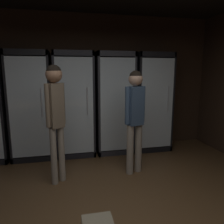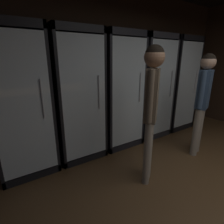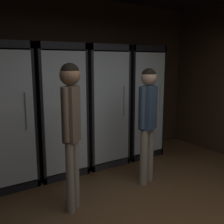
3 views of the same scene
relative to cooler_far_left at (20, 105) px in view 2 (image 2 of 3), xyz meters
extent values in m
cube|color=#382619|center=(1.98, 0.30, 0.41)|extent=(6.00, 0.06, 2.80)
cube|color=black|center=(0.00, 0.23, 0.03)|extent=(0.75, 0.04, 2.03)
cube|color=black|center=(0.35, -0.05, 0.03)|extent=(0.04, 0.59, 2.03)
cube|color=black|center=(0.00, -0.05, 0.99)|extent=(0.75, 0.59, 0.10)
cube|color=black|center=(0.00, -0.05, -0.94)|extent=(0.75, 0.59, 0.10)
cube|color=white|center=(0.00, 0.20, 0.03)|extent=(0.67, 0.02, 1.79)
cube|color=silver|center=(0.00, -0.33, 0.03)|extent=(0.67, 0.02, 1.79)
cylinder|color=#B2B2B7|center=(0.22, -0.36, 0.13)|extent=(0.02, 0.02, 0.50)
cube|color=silver|center=(0.00, -0.05, -0.87)|extent=(0.65, 0.51, 0.02)
cylinder|color=gray|center=(-0.25, -0.01, -0.76)|extent=(0.06, 0.06, 0.20)
cylinder|color=gray|center=(-0.25, -0.01, -0.63)|extent=(0.02, 0.02, 0.07)
cylinder|color=#B2332D|center=(-0.25, -0.01, -0.79)|extent=(0.06, 0.06, 0.07)
cylinder|color=#9EAD99|center=(-0.09, -0.05, -0.76)|extent=(0.06, 0.06, 0.21)
cylinder|color=#9EAD99|center=(-0.09, -0.05, -0.60)|extent=(0.02, 0.02, 0.09)
cylinder|color=#B2332D|center=(-0.09, -0.05, -0.76)|extent=(0.07, 0.07, 0.08)
cylinder|color=#9EAD99|center=(0.09, 0.00, -0.75)|extent=(0.06, 0.06, 0.21)
cylinder|color=#9EAD99|center=(0.09, 0.00, -0.60)|extent=(0.02, 0.02, 0.10)
cylinder|color=#2D2D33|center=(0.09, 0.00, -0.76)|extent=(0.06, 0.06, 0.07)
cylinder|color=#194723|center=(0.24, 0.00, -0.77)|extent=(0.07, 0.07, 0.19)
cylinder|color=#194723|center=(0.24, 0.00, -0.64)|extent=(0.03, 0.03, 0.07)
cylinder|color=#B2332D|center=(0.24, 0.00, -0.79)|extent=(0.08, 0.08, 0.06)
cube|color=silver|center=(0.00, -0.05, -0.42)|extent=(0.65, 0.51, 0.02)
cylinder|color=#336B38|center=(-0.21, -0.05, -0.32)|extent=(0.06, 0.06, 0.20)
cylinder|color=#336B38|center=(-0.21, -0.05, -0.18)|extent=(0.02, 0.02, 0.08)
cylinder|color=beige|center=(-0.21, -0.05, -0.33)|extent=(0.06, 0.06, 0.06)
cylinder|color=brown|center=(0.00, -0.07, -0.30)|extent=(0.07, 0.07, 0.24)
cylinder|color=brown|center=(0.00, -0.07, -0.15)|extent=(0.02, 0.02, 0.06)
cylinder|color=beige|center=(0.00, -0.07, -0.33)|extent=(0.07, 0.07, 0.09)
cylinder|color=brown|center=(0.21, -0.01, -0.31)|extent=(0.07, 0.07, 0.21)
cylinder|color=brown|center=(0.21, -0.01, -0.16)|extent=(0.02, 0.02, 0.09)
cylinder|color=beige|center=(0.21, -0.01, -0.32)|extent=(0.07, 0.07, 0.06)
cube|color=silver|center=(0.00, -0.05, 0.02)|extent=(0.65, 0.51, 0.02)
cylinder|color=gray|center=(-0.17, -0.03, 0.13)|extent=(0.07, 0.07, 0.21)
cylinder|color=gray|center=(-0.17, -0.03, 0.28)|extent=(0.02, 0.02, 0.08)
cylinder|color=white|center=(-0.17, -0.03, 0.12)|extent=(0.07, 0.07, 0.07)
cylinder|color=#336B38|center=(0.17, -0.05, 0.14)|extent=(0.07, 0.07, 0.23)
cylinder|color=#336B38|center=(0.17, -0.05, 0.30)|extent=(0.02, 0.02, 0.09)
cylinder|color=#2D2D33|center=(0.17, -0.05, 0.11)|extent=(0.07, 0.07, 0.07)
cube|color=silver|center=(0.00, -0.05, 0.46)|extent=(0.65, 0.51, 0.02)
cylinder|color=gray|center=(0.16, 0.00, 0.56)|extent=(0.07, 0.07, 0.18)
cylinder|color=gray|center=(0.16, 0.00, 0.69)|extent=(0.03, 0.03, 0.07)
cylinder|color=#2D2D33|center=(0.16, 0.00, 0.56)|extent=(0.07, 0.07, 0.07)
cube|color=black|center=(0.80, 0.23, 0.03)|extent=(0.75, 0.04, 2.03)
cube|color=black|center=(0.45, -0.05, 0.03)|extent=(0.04, 0.59, 2.03)
cube|color=black|center=(1.16, -0.05, 0.03)|extent=(0.04, 0.59, 2.03)
cube|color=black|center=(0.80, -0.05, 0.99)|extent=(0.75, 0.59, 0.10)
cube|color=black|center=(0.80, -0.05, -0.94)|extent=(0.75, 0.59, 0.10)
cube|color=white|center=(0.80, 0.20, 0.03)|extent=(0.67, 0.02, 1.79)
cube|color=silver|center=(0.80, -0.33, 0.03)|extent=(0.67, 0.02, 1.79)
cylinder|color=#B2B2B7|center=(1.03, -0.36, 0.13)|extent=(0.02, 0.02, 0.50)
cube|color=silver|center=(0.80, -0.05, -0.87)|extent=(0.65, 0.51, 0.02)
cylinder|color=#336B38|center=(0.65, -0.07, -0.75)|extent=(0.07, 0.07, 0.22)
cylinder|color=#336B38|center=(0.65, -0.07, -0.61)|extent=(0.02, 0.02, 0.07)
cylinder|color=#2D2D33|center=(0.65, -0.07, -0.76)|extent=(0.07, 0.07, 0.08)
cylinder|color=black|center=(0.96, -0.09, -0.75)|extent=(0.07, 0.07, 0.23)
cylinder|color=black|center=(0.96, -0.09, -0.59)|extent=(0.02, 0.02, 0.08)
cylinder|color=#B2332D|center=(0.96, -0.09, -0.76)|extent=(0.07, 0.07, 0.06)
cube|color=silver|center=(0.80, -0.05, -0.42)|extent=(0.65, 0.51, 0.02)
cylinder|color=#194723|center=(0.56, -0.05, -0.31)|extent=(0.08, 0.08, 0.21)
cylinder|color=#194723|center=(0.56, -0.05, -0.16)|extent=(0.03, 0.03, 0.08)
cylinder|color=white|center=(0.56, -0.05, -0.30)|extent=(0.08, 0.08, 0.06)
cylinder|color=brown|center=(0.72, -0.07, -0.30)|extent=(0.07, 0.07, 0.23)
cylinder|color=brown|center=(0.72, -0.07, -0.15)|extent=(0.02, 0.02, 0.07)
cylinder|color=beige|center=(0.72, -0.07, -0.29)|extent=(0.07, 0.07, 0.06)
cylinder|color=#9EAD99|center=(0.88, -0.03, -0.32)|extent=(0.08, 0.08, 0.18)
cylinder|color=#9EAD99|center=(0.88, -0.03, -0.20)|extent=(0.03, 0.03, 0.06)
cylinder|color=#B2332D|center=(0.88, -0.03, -0.32)|extent=(0.08, 0.08, 0.06)
cylinder|color=#194723|center=(1.05, -0.09, -0.30)|extent=(0.07, 0.07, 0.24)
cylinder|color=#194723|center=(1.05, -0.09, -0.15)|extent=(0.03, 0.03, 0.06)
cylinder|color=tan|center=(1.05, -0.09, -0.31)|extent=(0.07, 0.07, 0.09)
cube|color=silver|center=(0.80, -0.05, 0.02)|extent=(0.65, 0.51, 0.02)
cylinder|color=gray|center=(0.64, -0.02, 0.14)|extent=(0.07, 0.07, 0.22)
cylinder|color=gray|center=(0.64, -0.02, 0.30)|extent=(0.03, 0.03, 0.10)
cylinder|color=#2D2D33|center=(0.64, -0.02, 0.14)|extent=(0.07, 0.07, 0.07)
cylinder|color=#194723|center=(0.97, -0.06, 0.12)|extent=(0.08, 0.08, 0.18)
cylinder|color=#194723|center=(0.97, -0.06, 0.25)|extent=(0.03, 0.03, 0.09)
cylinder|color=beige|center=(0.97, -0.06, 0.12)|extent=(0.08, 0.08, 0.06)
cube|color=silver|center=(0.80, -0.05, 0.46)|extent=(0.65, 0.51, 0.02)
cylinder|color=#9EAD99|center=(0.64, -0.08, 0.57)|extent=(0.06, 0.06, 0.19)
cylinder|color=#9EAD99|center=(0.64, -0.08, 0.70)|extent=(0.02, 0.02, 0.08)
cylinder|color=#B2332D|center=(0.64, -0.08, 0.56)|extent=(0.07, 0.07, 0.06)
cylinder|color=black|center=(0.96, -0.04, 0.58)|extent=(0.07, 0.07, 0.22)
cylinder|color=black|center=(0.96, -0.04, 0.74)|extent=(0.03, 0.03, 0.10)
cylinder|color=#B2332D|center=(0.96, -0.04, 0.57)|extent=(0.07, 0.07, 0.06)
cube|color=black|center=(1.61, 0.23, 0.03)|extent=(0.75, 0.04, 2.03)
cube|color=black|center=(1.26, -0.05, 0.03)|extent=(0.04, 0.59, 2.03)
cube|color=black|center=(1.96, -0.05, 0.03)|extent=(0.04, 0.59, 2.03)
cube|color=black|center=(1.61, -0.05, 0.99)|extent=(0.75, 0.59, 0.10)
cube|color=black|center=(1.61, -0.05, -0.94)|extent=(0.75, 0.59, 0.10)
cube|color=white|center=(1.61, 0.20, 0.03)|extent=(0.67, 0.02, 1.79)
cube|color=silver|center=(1.61, -0.33, 0.03)|extent=(0.67, 0.02, 1.79)
cylinder|color=#B2B2B7|center=(1.83, -0.36, 0.13)|extent=(0.02, 0.02, 0.50)
cube|color=silver|center=(1.61, -0.05, -0.87)|extent=(0.65, 0.51, 0.02)
cylinder|color=#9EAD99|center=(1.45, -0.02, -0.75)|extent=(0.08, 0.08, 0.22)
cylinder|color=#9EAD99|center=(1.45, -0.02, -0.59)|extent=(0.02, 0.02, 0.10)
cylinder|color=white|center=(1.45, -0.02, -0.76)|extent=(0.08, 0.08, 0.07)
cylinder|color=black|center=(1.78, -0.05, -0.75)|extent=(0.08, 0.08, 0.21)
cylinder|color=black|center=(1.78, -0.05, -0.60)|extent=(0.03, 0.03, 0.08)
cylinder|color=tan|center=(1.78, -0.05, -0.77)|extent=(0.08, 0.08, 0.08)
cube|color=silver|center=(1.61, -0.05, -0.42)|extent=(0.65, 0.51, 0.02)
cylinder|color=gray|center=(1.45, -0.02, -0.32)|extent=(0.08, 0.08, 0.19)
cylinder|color=gray|center=(1.45, -0.02, -0.18)|extent=(0.03, 0.03, 0.10)
cylinder|color=beige|center=(1.45, -0.02, -0.33)|extent=(0.08, 0.08, 0.07)
cylinder|color=gray|center=(1.76, -0.07, -0.31)|extent=(0.06, 0.06, 0.20)
cylinder|color=gray|center=(1.76, -0.07, -0.18)|extent=(0.03, 0.03, 0.06)
cylinder|color=beige|center=(1.76, -0.07, -0.32)|extent=(0.07, 0.07, 0.07)
cube|color=silver|center=(1.61, -0.05, 0.02)|extent=(0.65, 0.51, 0.02)
cylinder|color=#9EAD99|center=(1.46, -0.04, 0.14)|extent=(0.06, 0.06, 0.22)
cylinder|color=#9EAD99|center=(1.46, -0.04, 0.29)|extent=(0.02, 0.02, 0.07)
cylinder|color=#B2332D|center=(1.46, -0.04, 0.15)|extent=(0.06, 0.06, 0.09)
cylinder|color=black|center=(1.77, -0.08, 0.14)|extent=(0.07, 0.07, 0.23)
cylinder|color=black|center=(1.77, -0.08, 0.29)|extent=(0.03, 0.03, 0.06)
cylinder|color=tan|center=(1.77, -0.08, 0.14)|extent=(0.08, 0.08, 0.07)
cube|color=silver|center=(1.61, -0.05, 0.46)|extent=(0.65, 0.51, 0.02)
cylinder|color=#9EAD99|center=(1.39, -0.04, 0.58)|extent=(0.06, 0.06, 0.21)
cylinder|color=#9EAD99|center=(1.39, -0.04, 0.72)|extent=(0.02, 0.02, 0.07)
cylinder|color=white|center=(1.39, -0.04, 0.55)|extent=(0.06, 0.06, 0.06)
cylinder|color=#194723|center=(1.61, -0.06, 0.57)|extent=(0.08, 0.08, 0.20)
cylinder|color=#194723|center=(1.61, -0.06, 0.72)|extent=(0.03, 0.03, 0.10)
cylinder|color=#B2332D|center=(1.61, -0.06, 0.55)|extent=(0.08, 0.08, 0.05)
cylinder|color=#336B38|center=(1.83, -0.04, 0.58)|extent=(0.06, 0.06, 0.22)
cylinder|color=#336B38|center=(1.83, -0.04, 0.73)|extent=(0.02, 0.02, 0.07)
cylinder|color=beige|center=(1.83, -0.04, 0.57)|extent=(0.07, 0.07, 0.08)
cube|color=#2B2B30|center=(2.41, 0.23, 0.03)|extent=(0.75, 0.04, 2.03)
cube|color=#2B2B30|center=(2.06, -0.05, 0.03)|extent=(0.04, 0.59, 2.03)
cube|color=#2B2B30|center=(2.77, -0.05, 0.03)|extent=(0.04, 0.59, 2.03)
cube|color=#2B2B30|center=(2.41, -0.05, 0.99)|extent=(0.75, 0.59, 0.10)
cube|color=#2B2B30|center=(2.41, -0.05, -0.94)|extent=(0.75, 0.59, 0.10)
cube|color=white|center=(2.41, 0.20, 0.03)|extent=(0.67, 0.02, 1.79)
cube|color=silver|center=(2.41, -0.33, 0.03)|extent=(0.67, 0.02, 1.79)
cylinder|color=#B2B2B7|center=(2.64, -0.36, 0.13)|extent=(0.02, 0.02, 0.50)
cube|color=silver|center=(2.41, -0.05, -0.87)|extent=(0.65, 0.51, 0.02)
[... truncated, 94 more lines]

